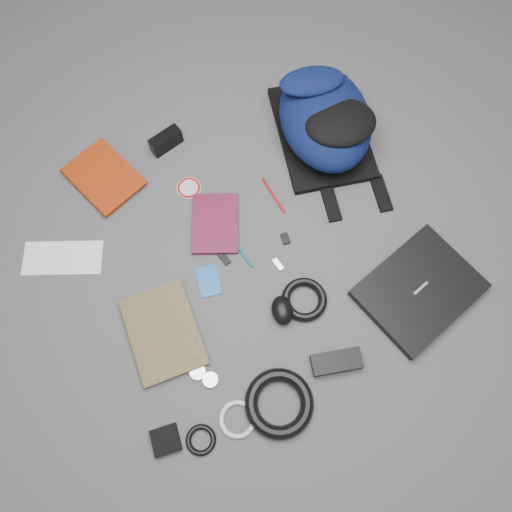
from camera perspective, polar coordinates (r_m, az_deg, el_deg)
name	(u,v)px	position (r m, az deg, el deg)	size (l,w,h in m)	color
ground	(256,258)	(1.55, 0.00, -0.26)	(4.00, 4.00, 0.00)	#4F4F51
backpack	(325,118)	(1.70, 7.88, 15.37)	(0.31, 0.45, 0.19)	#080F33
laptop	(419,290)	(1.58, 18.13, -3.68)	(0.34, 0.26, 0.03)	black
textbook_red	(82,194)	(1.72, -19.23, 6.69)	(0.18, 0.24, 0.03)	maroon
comic_book	(131,344)	(1.51, -14.12, -9.77)	(0.20, 0.27, 0.02)	#A48D0B
envelope	(63,258)	(1.66, -21.21, -0.20)	(0.24, 0.11, 0.00)	white
dvd_case	(215,224)	(1.59, -4.67, 3.72)	(0.15, 0.21, 0.02)	#4A0E24
compact_camera	(166,141)	(1.73, -10.26, 12.82)	(0.11, 0.04, 0.06)	black
sticker_disc	(189,188)	(1.66, -7.67, 7.72)	(0.08, 0.08, 0.00)	silver
pen_teal	(238,247)	(1.56, -2.05, 1.02)	(0.01, 0.01, 0.16)	#0C5F6F
pen_red	(273,195)	(1.63, 2.00, 6.94)	(0.01, 0.01, 0.14)	#B10D14
id_badge	(209,281)	(1.53, -5.42, -2.84)	(0.06, 0.10, 0.00)	blue
usb_black	(223,257)	(1.55, -3.74, -0.14)	(0.02, 0.05, 0.01)	black
usb_silver	(278,265)	(1.54, 2.53, -0.98)	(0.02, 0.04, 0.01)	#B2B2B4
key_fob	(285,239)	(1.57, 3.37, 2.00)	(0.02, 0.04, 0.01)	black
mouse	(282,310)	(1.48, 3.02, -6.21)	(0.06, 0.09, 0.05)	black
headphone_left	(198,372)	(1.47, -6.68, -13.03)	(0.05, 0.05, 0.01)	#B9B9BB
headphone_right	(210,380)	(1.46, -5.23, -13.91)	(0.04, 0.04, 0.01)	silver
cable_coil	(304,299)	(1.50, 5.54, -4.97)	(0.14, 0.14, 0.03)	black
power_brick	(336,362)	(1.47, 9.17, -11.85)	(0.14, 0.06, 0.04)	black
power_cord_coil	(279,403)	(1.44, 2.66, -16.46)	(0.19, 0.19, 0.04)	black
pouch	(166,440)	(1.47, -10.28, -20.02)	(0.07, 0.07, 0.02)	black
earbud_coil	(201,440)	(1.45, -6.32, -20.16)	(0.08, 0.08, 0.02)	black
white_cable_coil	(238,419)	(1.45, -2.12, -18.14)	(0.10, 0.10, 0.01)	silver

